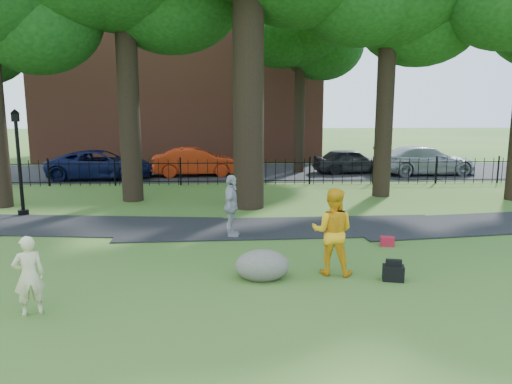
{
  "coord_description": "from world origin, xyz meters",
  "views": [
    {
      "loc": [
        -0.53,
        -10.91,
        3.87
      ],
      "look_at": [
        0.05,
        2.0,
        1.49
      ],
      "focal_mm": 35.0,
      "sensor_mm": 36.0,
      "label": 1
    }
  ],
  "objects_px": {
    "lamppost": "(19,164)",
    "red_sedan": "(196,162)",
    "woman": "(29,276)",
    "boulder": "(262,263)",
    "man": "(333,231)"
  },
  "relations": [
    {
      "from": "lamppost",
      "to": "red_sedan",
      "type": "height_order",
      "value": "lamppost"
    },
    {
      "from": "woman",
      "to": "boulder",
      "type": "xyz_separation_m",
      "value": [
        4.33,
        1.7,
        -0.39
      ]
    },
    {
      "from": "woman",
      "to": "man",
      "type": "xyz_separation_m",
      "value": [
        5.92,
        1.93,
        0.24
      ]
    },
    {
      "from": "man",
      "to": "red_sedan",
      "type": "distance_m",
      "value": 15.65
    },
    {
      "from": "man",
      "to": "red_sedan",
      "type": "xyz_separation_m",
      "value": [
        -4.15,
        15.09,
        -0.25
      ]
    },
    {
      "from": "boulder",
      "to": "lamppost",
      "type": "relative_size",
      "value": 0.33
    },
    {
      "from": "man",
      "to": "red_sedan",
      "type": "bearing_deg",
      "value": -57.94
    },
    {
      "from": "lamppost",
      "to": "red_sedan",
      "type": "distance_m",
      "value": 10.33
    },
    {
      "from": "man",
      "to": "red_sedan",
      "type": "relative_size",
      "value": 0.44
    },
    {
      "from": "boulder",
      "to": "red_sedan",
      "type": "relative_size",
      "value": 0.27
    },
    {
      "from": "woman",
      "to": "red_sedan",
      "type": "bearing_deg",
      "value": -122.53
    },
    {
      "from": "man",
      "to": "boulder",
      "type": "relative_size",
      "value": 1.64
    },
    {
      "from": "boulder",
      "to": "lamppost",
      "type": "distance_m",
      "value": 10.24
    },
    {
      "from": "woman",
      "to": "boulder",
      "type": "relative_size",
      "value": 1.24
    },
    {
      "from": "woman",
      "to": "red_sedan",
      "type": "xyz_separation_m",
      "value": [
        1.77,
        17.02,
        -0.01
      ]
    }
  ]
}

